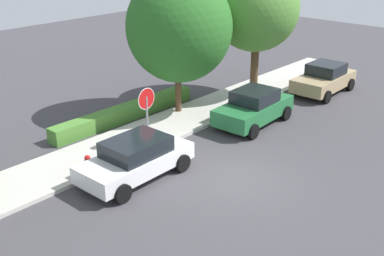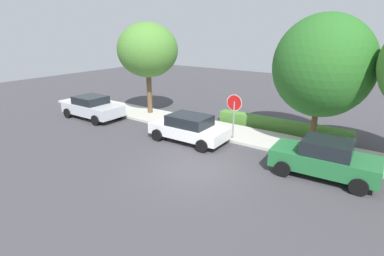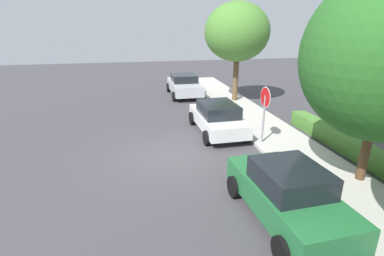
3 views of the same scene
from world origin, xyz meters
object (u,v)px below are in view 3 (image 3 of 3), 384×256
(stop_sign, at_px, (265,106))
(parked_car_green, at_px, (287,194))
(parked_car_silver, at_px, (184,85))
(parked_car_white, at_px, (218,117))
(fire_hydrant, at_px, (239,117))
(street_tree_near_corner, at_px, (237,32))

(stop_sign, height_order, parked_car_green, stop_sign)
(parked_car_green, xyz_separation_m, parked_car_silver, (-14.45, -0.00, -0.03))
(parked_car_white, bearing_deg, parked_car_green, -1.12)
(parked_car_green, bearing_deg, fire_hydrant, 168.36)
(fire_hydrant, bearing_deg, parked_car_green, -11.64)
(stop_sign, relative_size, fire_hydrant, 3.47)
(parked_car_white, height_order, parked_car_green, parked_car_green)
(stop_sign, height_order, parked_car_white, stop_sign)
(parked_car_white, distance_m, fire_hydrant, 1.77)
(stop_sign, height_order, street_tree_near_corner, street_tree_near_corner)
(stop_sign, height_order, fire_hydrant, stop_sign)
(parked_car_silver, bearing_deg, stop_sign, 9.09)
(stop_sign, distance_m, parked_car_silver, 9.78)
(fire_hydrant, bearing_deg, stop_sign, -0.89)
(stop_sign, distance_m, parked_car_white, 2.53)
(stop_sign, relative_size, parked_car_white, 0.60)
(parked_car_white, relative_size, street_tree_near_corner, 0.68)
(stop_sign, xyz_separation_m, street_tree_near_corner, (-7.00, 1.22, 2.61))
(parked_car_white, height_order, parked_car_silver, parked_car_silver)
(stop_sign, relative_size, street_tree_near_corner, 0.41)
(parked_car_green, bearing_deg, stop_sign, 162.44)
(stop_sign, bearing_deg, parked_car_white, -142.97)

